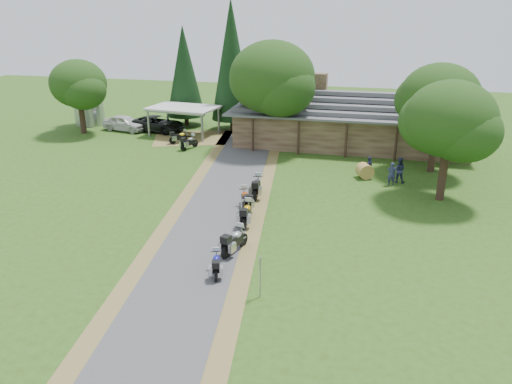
% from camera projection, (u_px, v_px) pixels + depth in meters
% --- Properties ---
extents(ground, '(120.00, 120.00, 0.00)m').
position_uv_depth(ground, '(196.00, 254.00, 25.46)').
color(ground, '#2E4A14').
rests_on(ground, ground).
extents(driveway, '(51.95, 51.95, 0.00)m').
position_uv_depth(driveway, '(212.00, 222.00, 29.22)').
color(driveway, '#3F3F41').
rests_on(driveway, ground).
extents(lodge, '(21.40, 9.40, 4.90)m').
position_uv_depth(lodge, '(351.00, 118.00, 45.10)').
color(lodge, '#503729').
rests_on(lodge, ground).
extents(silo, '(3.48, 3.48, 6.26)m').
position_uv_depth(silo, '(87.00, 95.00, 52.72)').
color(silo, gray).
rests_on(silo, ground).
extents(carport, '(6.90, 5.03, 2.79)m').
position_uv_depth(carport, '(184.00, 121.00, 48.84)').
color(carport, silver).
rests_on(carport, ground).
extents(car_white_sedan, '(3.62, 6.38, 2.00)m').
position_uv_depth(car_white_sedan, '(125.00, 121.00, 50.66)').
color(car_white_sedan, silver).
rests_on(car_white_sedan, ground).
extents(car_dark_suv, '(3.63, 6.50, 2.35)m').
position_uv_depth(car_dark_suv, '(157.00, 120.00, 50.33)').
color(car_dark_suv, black).
rests_on(car_dark_suv, ground).
extents(motorcycle_row_a, '(1.02, 1.77, 1.15)m').
position_uv_depth(motorcycle_row_a, '(216.00, 263.00, 23.31)').
color(motorcycle_row_a, '#1A1997').
rests_on(motorcycle_row_a, ground).
extents(motorcycle_row_b, '(1.21, 2.15, 1.40)m').
position_uv_depth(motorcycle_row_b, '(235.00, 240.00, 25.38)').
color(motorcycle_row_b, '#9EA1A5').
rests_on(motorcycle_row_b, ground).
extents(motorcycle_row_c, '(0.80, 2.07, 1.39)m').
position_uv_depth(motorcycle_row_c, '(246.00, 213.00, 28.77)').
color(motorcycle_row_c, '#D29303').
rests_on(motorcycle_row_c, ground).
extents(motorcycle_row_d, '(1.43, 2.09, 1.37)m').
position_uv_depth(motorcycle_row_d, '(246.00, 199.00, 30.91)').
color(motorcycle_row_d, '#B8440C').
rests_on(motorcycle_row_d, ground).
extents(motorcycle_row_e, '(0.95, 2.20, 1.46)m').
position_uv_depth(motorcycle_row_e, '(257.00, 186.00, 32.96)').
color(motorcycle_row_e, black).
rests_on(motorcycle_row_e, ground).
extents(motorcycle_carport_a, '(1.84, 1.62, 1.27)m').
position_uv_depth(motorcycle_carport_a, '(180.00, 137.00, 46.07)').
color(motorcycle_carport_a, yellow).
rests_on(motorcycle_carport_a, ground).
extents(motorcycle_carport_b, '(1.27, 1.99, 1.30)m').
position_uv_depth(motorcycle_carport_b, '(189.00, 142.00, 44.21)').
color(motorcycle_carport_b, slate).
rests_on(motorcycle_carport_b, ground).
extents(person_a, '(0.64, 0.53, 1.97)m').
position_uv_depth(person_a, '(392.00, 172.00, 34.99)').
color(person_a, '#2B3052').
rests_on(person_a, ground).
extents(person_b, '(0.64, 0.48, 2.17)m').
position_uv_depth(person_b, '(399.00, 168.00, 35.51)').
color(person_b, '#2B3052').
rests_on(person_b, ground).
extents(person_c, '(0.54, 0.63, 1.86)m').
position_uv_depth(person_c, '(369.00, 165.00, 36.69)').
color(person_c, '#2B3052').
rests_on(person_c, ground).
extents(hay_bale, '(1.41, 1.36, 1.09)m').
position_uv_depth(hay_bale, '(365.00, 171.00, 36.62)').
color(hay_bale, olive).
rests_on(hay_bale, ground).
extents(sign_post, '(0.35, 0.06, 1.95)m').
position_uv_depth(sign_post, '(260.00, 277.00, 21.30)').
color(sign_post, gray).
rests_on(sign_post, ground).
extents(oak_lodge_left, '(7.28, 7.28, 10.13)m').
position_uv_depth(oak_lodge_left, '(272.00, 92.00, 42.57)').
color(oak_lodge_left, '#16340F').
rests_on(oak_lodge_left, ground).
extents(oak_lodge_right, '(5.85, 5.85, 9.14)m').
position_uv_depth(oak_lodge_right, '(438.00, 112.00, 36.71)').
color(oak_lodge_right, '#16340F').
rests_on(oak_lodge_right, ground).
extents(oak_driveway, '(5.68, 5.68, 8.59)m').
position_uv_depth(oak_driveway, '(448.00, 135.00, 31.22)').
color(oak_driveway, '#16340F').
rests_on(oak_driveway, ground).
extents(oak_silo, '(5.43, 5.43, 7.94)m').
position_uv_depth(oak_silo, '(79.00, 93.00, 48.65)').
color(oak_silo, '#16340F').
rests_on(oak_silo, ground).
extents(cedar_near, '(4.22, 4.22, 12.84)m').
position_uv_depth(cedar_near, '(232.00, 66.00, 49.43)').
color(cedar_near, black).
rests_on(cedar_near, ground).
extents(cedar_far, '(3.98, 3.98, 10.27)m').
position_uv_depth(cedar_far, '(185.00, 76.00, 51.69)').
color(cedar_far, black).
rests_on(cedar_far, ground).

